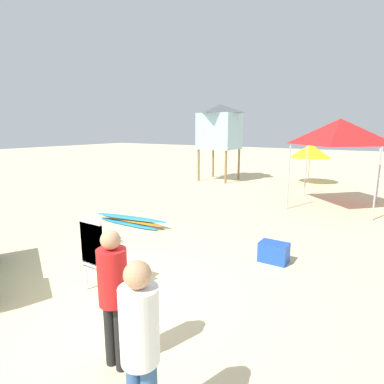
% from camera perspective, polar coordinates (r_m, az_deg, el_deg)
% --- Properties ---
extents(ground, '(80.00, 80.00, 0.00)m').
position_cam_1_polar(ground, '(5.29, -13.73, -18.99)').
color(ground, beige).
extents(stacked_plastic_chairs, '(0.48, 0.48, 1.29)m').
position_cam_1_polar(stacked_plastic_chairs, '(5.36, -16.90, -9.88)').
color(stacked_plastic_chairs, white).
rests_on(stacked_plastic_chairs, ground).
extents(surfboard_pile, '(2.37, 0.63, 0.24)m').
position_cam_1_polar(surfboard_pile, '(8.94, -11.46, -5.14)').
color(surfboard_pile, '#268CCC').
rests_on(surfboard_pile, ground).
extents(lifeguard_near_center, '(0.32, 0.32, 1.62)m').
position_cam_1_polar(lifeguard_near_center, '(3.63, -14.31, -17.28)').
color(lifeguard_near_center, black).
rests_on(lifeguard_near_center, ground).
extents(lifeguard_near_right, '(0.32, 0.32, 1.68)m').
position_cam_1_polar(lifeguard_near_right, '(2.80, -9.54, -25.89)').
color(lifeguard_near_right, '#33598C').
rests_on(lifeguard_near_right, ground).
extents(popup_canopy, '(2.57, 2.57, 3.00)m').
position_cam_1_polar(popup_canopy, '(11.64, 25.57, 9.98)').
color(popup_canopy, '#B2B2B7').
rests_on(popup_canopy, ground).
extents(lifeguard_tower, '(1.98, 1.98, 3.87)m').
position_cam_1_polar(lifeguard_tower, '(16.24, 5.12, 11.90)').
color(lifeguard_tower, olive).
rests_on(lifeguard_tower, ground).
extents(beach_umbrella_left, '(1.91, 1.91, 1.94)m').
position_cam_1_polar(beach_umbrella_left, '(16.26, 20.98, 7.10)').
color(beach_umbrella_left, beige).
rests_on(beach_umbrella_left, ground).
extents(cooler_box, '(0.57, 0.38, 0.40)m').
position_cam_1_polar(cooler_box, '(6.61, 14.83, -10.68)').
color(cooler_box, blue).
rests_on(cooler_box, ground).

